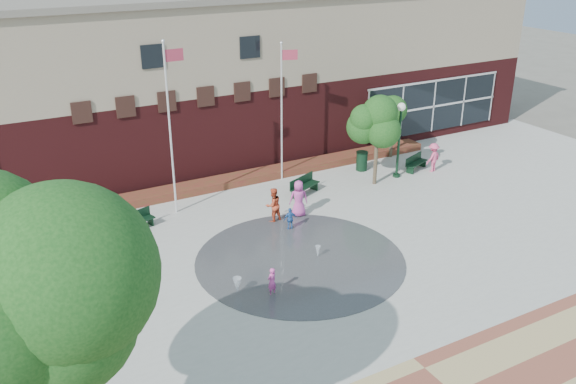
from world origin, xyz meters
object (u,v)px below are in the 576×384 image
bench_left (136,225)px  child_splash (272,281)px  flagpole_left (170,121)px  trash_can (362,161)px  flagpole_right (282,105)px

bench_left → child_splash: size_ratio=1.62×
flagpole_left → child_splash: bearing=-87.6°
bench_left → trash_can: trash_can is taller
bench_left → trash_can: (12.92, 1.23, 0.27)m
flagpole_right → bench_left: 9.56m
flagpole_left → trash_can: bearing=-0.4°
flagpole_left → bench_left: bearing=-158.3°
flagpole_left → flagpole_right: size_ratio=1.11×
trash_can → child_splash: (-10.09, -8.68, -0.00)m
child_splash → flagpole_left: bearing=-105.3°
trash_can → flagpole_left: bearing=-178.6°
trash_can → child_splash: size_ratio=0.99×
flagpole_left → child_splash: 9.29m
bench_left → child_splash: (2.83, -7.45, 0.27)m
flagpole_right → child_splash: 11.74m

